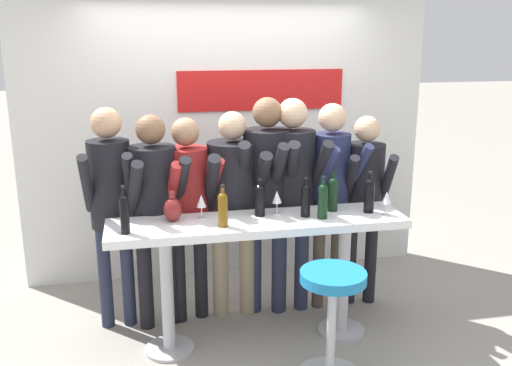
{
  "coord_description": "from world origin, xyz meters",
  "views": [
    {
      "loc": [
        -0.8,
        -3.77,
        2.26
      ],
      "look_at": [
        0.0,
        0.07,
        1.21
      ],
      "focal_mm": 40.0,
      "sensor_mm": 36.0,
      "label": 1
    }
  ],
  "objects": [
    {
      "name": "wine_bottle_5",
      "position": [
        0.03,
        0.08,
        1.09
      ],
      "size": [
        0.08,
        0.08,
        0.28
      ],
      "color": "black",
      "rests_on": "tasting_table"
    },
    {
      "name": "person_center_right",
      "position": [
        0.17,
        0.46,
        1.1
      ],
      "size": [
        0.51,
        0.62,
        1.77
      ],
      "rotation": [
        0.0,
        0.0,
        -0.17
      ],
      "color": "#23283D",
      "rests_on": "ground_plane"
    },
    {
      "name": "wine_bottle_4",
      "position": [
        -0.27,
        -0.1,
        1.1
      ],
      "size": [
        0.07,
        0.07,
        0.3
      ],
      "color": "brown",
      "rests_on": "tasting_table"
    },
    {
      "name": "wine_glass_1",
      "position": [
        0.16,
        0.09,
        1.09
      ],
      "size": [
        0.07,
        0.07,
        0.18
      ],
      "color": "silver",
      "rests_on": "tasting_table"
    },
    {
      "name": "ground_plane",
      "position": [
        0.0,
        0.0,
        0.0
      ],
      "size": [
        40.0,
        40.0,
        0.0
      ],
      "primitive_type": "plane",
      "color": "gray"
    },
    {
      "name": "bar_stool",
      "position": [
        0.37,
        -0.57,
        0.52
      ],
      "size": [
        0.45,
        0.45,
        0.77
      ],
      "color": "#B2B2B7",
      "rests_on": "ground_plane"
    },
    {
      "name": "wine_bottle_0",
      "position": [
        0.35,
        0.0,
        1.1
      ],
      "size": [
        0.07,
        0.07,
        0.29
      ],
      "color": "black",
      "rests_on": "tasting_table"
    },
    {
      "name": "wine_bottle_1",
      "position": [
        0.84,
        0.0,
        1.11
      ],
      "size": [
        0.08,
        0.08,
        0.31
      ],
      "color": "black",
      "rests_on": "tasting_table"
    },
    {
      "name": "back_wall",
      "position": [
        0.0,
        1.38,
        1.29
      ],
      "size": [
        3.73,
        0.12,
        2.56
      ],
      "color": "silver",
      "rests_on": "ground_plane"
    },
    {
      "name": "person_far_left",
      "position": [
        -1.03,
        0.45,
        1.09
      ],
      "size": [
        0.38,
        0.52,
        1.73
      ],
      "rotation": [
        0.0,
        0.0,
        -0.02
      ],
      "color": "#23283D",
      "rests_on": "ground_plane"
    },
    {
      "name": "wine_glass_2",
      "position": [
        -0.39,
        0.11,
        1.09
      ],
      "size": [
        0.07,
        0.07,
        0.18
      ],
      "color": "silver",
      "rests_on": "tasting_table"
    },
    {
      "name": "person_right",
      "position": [
        0.36,
        0.43,
        1.1
      ],
      "size": [
        0.45,
        0.57,
        1.77
      ],
      "rotation": [
        0.0,
        0.0,
        0.06
      ],
      "color": "#23283D",
      "rests_on": "ground_plane"
    },
    {
      "name": "tasting_table",
      "position": [
        0.0,
        0.0,
        0.78
      ],
      "size": [
        2.13,
        0.49,
        0.96
      ],
      "color": "white",
      "rests_on": "ground_plane"
    },
    {
      "name": "wine_bottle_3",
      "position": [
        -0.92,
        -0.1,
        1.11
      ],
      "size": [
        0.06,
        0.06,
        0.33
      ],
      "color": "black",
      "rests_on": "tasting_table"
    },
    {
      "name": "wine_bottle_6",
      "position": [
        0.59,
        0.09,
        1.1
      ],
      "size": [
        0.08,
        0.08,
        0.31
      ],
      "color": "black",
      "rests_on": "tasting_table"
    },
    {
      "name": "wine_bottle_2",
      "position": [
        0.46,
        -0.07,
        1.1
      ],
      "size": [
        0.07,
        0.07,
        0.31
      ],
      "color": "black",
      "rests_on": "tasting_table"
    },
    {
      "name": "person_left",
      "position": [
        -0.71,
        0.39,
        1.04
      ],
      "size": [
        0.48,
        0.59,
        1.68
      ],
      "rotation": [
        0.0,
        0.0,
        0.19
      ],
      "color": "black",
      "rests_on": "ground_plane"
    },
    {
      "name": "wine_glass_0",
      "position": [
        0.93,
        -0.09,
        1.09
      ],
      "size": [
        0.07,
        0.07,
        0.18
      ],
      "color": "silver",
      "rests_on": "tasting_table"
    },
    {
      "name": "person_rightmost",
      "position": [
        0.98,
        0.45,
        1.01
      ],
      "size": [
        0.43,
        0.54,
        1.61
      ],
      "rotation": [
        0.0,
        0.0,
        -0.17
      ],
      "color": "black",
      "rests_on": "ground_plane"
    },
    {
      "name": "decorative_vase",
      "position": [
        -0.6,
        0.09,
        1.05
      ],
      "size": [
        0.13,
        0.13,
        0.22
      ],
      "color": "maroon",
      "rests_on": "tasting_table"
    },
    {
      "name": "person_center",
      "position": [
        -0.1,
        0.45,
        1.03
      ],
      "size": [
        0.49,
        0.56,
        1.68
      ],
      "rotation": [
        0.0,
        0.0,
        0.03
      ],
      "color": "gray",
      "rests_on": "ground_plane"
    },
    {
      "name": "person_center_left",
      "position": [
        -0.46,
        0.45,
        1.02
      ],
      "size": [
        0.46,
        0.57,
        1.64
      ],
      "rotation": [
        0.0,
        0.0,
        0.21
      ],
      "color": "black",
      "rests_on": "ground_plane"
    },
    {
      "name": "person_far_right",
      "position": [
        0.69,
        0.45,
        1.08
      ],
      "size": [
        0.43,
        0.56,
        1.72
      ],
      "rotation": [
        0.0,
        0.0,
        0.18
      ],
      "color": "#473D33",
      "rests_on": "ground_plane"
    }
  ]
}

